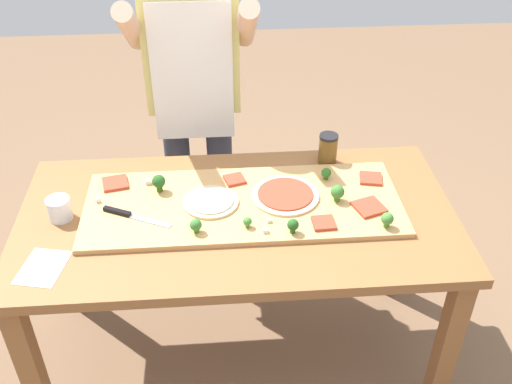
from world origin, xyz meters
name	(u,v)px	position (x,y,z in m)	size (l,w,h in m)	color
ground_plane	(240,352)	(0.00, 0.00, 0.00)	(8.00, 8.00, 0.00)	brown
prep_table	(238,235)	(0.00, 0.00, 0.68)	(1.61, 0.83, 0.79)	brown
cutting_board	(243,204)	(0.02, 0.04, 0.80)	(1.18, 0.46, 0.02)	tan
chefs_knife	(127,214)	(-0.40, -0.01, 0.81)	(0.26, 0.14, 0.02)	#B7BABF
pizza_whole_cheese_artichoke	(211,201)	(-0.10, 0.04, 0.82)	(0.21, 0.21, 0.02)	beige
pizza_whole_tomato_red	(285,195)	(0.19, 0.06, 0.82)	(0.26, 0.26, 0.02)	beige
pizza_slice_near_left	(115,183)	(-0.46, 0.19, 0.81)	(0.09, 0.09, 0.01)	#BC3D28
pizza_slice_near_right	(369,207)	(0.48, -0.03, 0.81)	(0.10, 0.10, 0.01)	#BC3D28
pizza_slice_far_left	(371,178)	(0.53, 0.15, 0.81)	(0.08, 0.08, 0.01)	#BC3D28
pizza_slice_center	(324,223)	(0.30, -0.11, 0.81)	(0.08, 0.08, 0.01)	#BC3D28
pizza_slice_far_right	(235,179)	(0.00, 0.18, 0.81)	(0.07, 0.07, 0.01)	#BC3D28
broccoli_floret_back_mid	(247,222)	(0.03, -0.11, 0.83)	(0.03, 0.03, 0.04)	#487A23
broccoli_floret_center_left	(337,192)	(0.38, 0.02, 0.85)	(0.05, 0.05, 0.07)	#3F7220
broccoli_floret_front_right	(196,225)	(-0.15, -0.12, 0.84)	(0.04, 0.04, 0.05)	#3F7220
broccoli_floret_center_right	(326,173)	(0.36, 0.17, 0.84)	(0.04, 0.04, 0.05)	#366618
broccoli_floret_back_right	(387,219)	(0.52, -0.14, 0.84)	(0.04, 0.04, 0.06)	#487A23
broccoli_floret_back_left	(159,182)	(-0.29, 0.14, 0.85)	(0.05, 0.05, 0.07)	#2C5915
broccoli_floret_front_mid	(293,225)	(0.19, -0.15, 0.84)	(0.04, 0.04, 0.06)	#2C5915
cheese_crumble_a	(148,182)	(-0.34, 0.19, 0.82)	(0.02, 0.02, 0.02)	silver
cheese_crumble_b	(269,220)	(0.11, -0.09, 0.82)	(0.01, 0.01, 0.01)	silver
cheese_crumble_c	(98,200)	(-0.52, 0.08, 0.82)	(0.02, 0.02, 0.02)	white
cheese_crumble_d	(266,231)	(0.09, -0.14, 0.82)	(0.02, 0.02, 0.02)	silver
flour_cup	(60,210)	(-0.64, 0.02, 0.83)	(0.09, 0.09, 0.08)	white
sauce_jar	(328,149)	(0.39, 0.32, 0.85)	(0.08, 0.08, 0.13)	brown
recipe_note	(43,268)	(-0.65, -0.24, 0.79)	(0.14, 0.18, 0.00)	white
cook_center	(194,85)	(-0.15, 0.66, 1.00)	(0.54, 0.39, 1.67)	#333847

